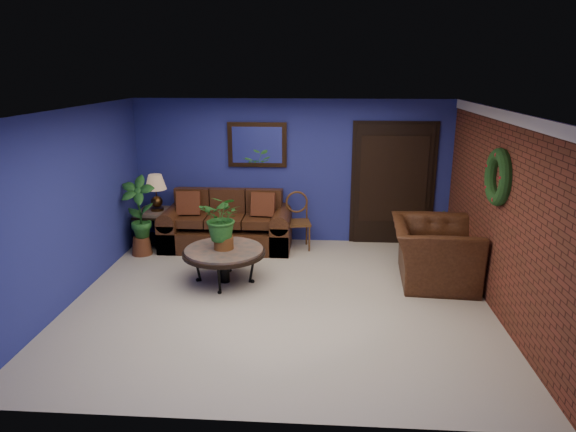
# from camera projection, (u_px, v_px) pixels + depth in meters

# --- Properties ---
(floor) EXTENTS (5.50, 5.50, 0.00)m
(floor) POSITION_uv_depth(u_px,v_px,m) (281.00, 299.00, 6.90)
(floor) COLOR beige
(floor) RESTS_ON ground
(wall_back) EXTENTS (5.50, 0.04, 2.50)m
(wall_back) POSITION_uv_depth(u_px,v_px,m) (292.00, 172.00, 8.95)
(wall_back) COLOR navy
(wall_back) RESTS_ON ground
(wall_left) EXTENTS (0.04, 5.00, 2.50)m
(wall_left) POSITION_uv_depth(u_px,v_px,m) (72.00, 206.00, 6.73)
(wall_left) COLOR navy
(wall_left) RESTS_ON ground
(wall_right_brick) EXTENTS (0.04, 5.00, 2.50)m
(wall_right_brick) POSITION_uv_depth(u_px,v_px,m) (500.00, 214.00, 6.37)
(wall_right_brick) COLOR maroon
(wall_right_brick) RESTS_ON ground
(ceiling) EXTENTS (5.50, 5.00, 0.02)m
(ceiling) POSITION_uv_depth(u_px,v_px,m) (280.00, 110.00, 6.21)
(ceiling) COLOR silver
(ceiling) RESTS_ON wall_back
(crown_molding) EXTENTS (0.03, 5.00, 0.14)m
(crown_molding) POSITION_uv_depth(u_px,v_px,m) (509.00, 117.00, 6.05)
(crown_molding) COLOR white
(crown_molding) RESTS_ON wall_right_brick
(wall_mirror) EXTENTS (1.02, 0.06, 0.77)m
(wall_mirror) POSITION_uv_depth(u_px,v_px,m) (257.00, 145.00, 8.82)
(wall_mirror) COLOR #412812
(wall_mirror) RESTS_ON wall_back
(closet_door) EXTENTS (1.44, 0.06, 2.18)m
(closet_door) POSITION_uv_depth(u_px,v_px,m) (393.00, 185.00, 8.86)
(closet_door) COLOR black
(closet_door) RESTS_ON wall_back
(wreath) EXTENTS (0.16, 0.72, 0.72)m
(wreath) POSITION_uv_depth(u_px,v_px,m) (498.00, 177.00, 6.30)
(wreath) COLOR black
(wreath) RESTS_ON wall_right_brick
(sofa) EXTENTS (2.19, 0.95, 0.99)m
(sofa) POSITION_uv_depth(u_px,v_px,m) (228.00, 228.00, 8.88)
(sofa) COLOR #4C2915
(sofa) RESTS_ON ground
(coffee_table) EXTENTS (1.19, 1.19, 0.51)m
(coffee_table) POSITION_uv_depth(u_px,v_px,m) (224.00, 253.00, 7.33)
(coffee_table) COLOR #4A4641
(coffee_table) RESTS_ON ground
(end_table) EXTENTS (0.69, 0.69, 0.63)m
(end_table) POSITION_uv_depth(u_px,v_px,m) (158.00, 218.00, 8.88)
(end_table) COLOR #4A4641
(end_table) RESTS_ON ground
(table_lamp) EXTENTS (0.36, 0.36, 0.60)m
(table_lamp) POSITION_uv_depth(u_px,v_px,m) (156.00, 188.00, 8.73)
(table_lamp) COLOR #412812
(table_lamp) RESTS_ON end_table
(side_chair) EXTENTS (0.47, 0.47, 0.97)m
(side_chair) POSITION_uv_depth(u_px,v_px,m) (297.00, 217.00, 8.77)
(side_chair) COLOR brown
(side_chair) RESTS_ON ground
(armchair) EXTENTS (1.26, 1.42, 0.87)m
(armchair) POSITION_uv_depth(u_px,v_px,m) (434.00, 252.00, 7.38)
(armchair) COLOR #4C2915
(armchair) RESTS_ON ground
(coffee_plant) EXTENTS (0.69, 0.63, 0.80)m
(coffee_plant) POSITION_uv_depth(u_px,v_px,m) (223.00, 219.00, 7.20)
(coffee_plant) COLOR brown
(coffee_plant) RESTS_ON coffee_table
(floor_plant) EXTENTS (0.41, 0.34, 0.82)m
(floor_plant) POSITION_uv_depth(u_px,v_px,m) (434.00, 232.00, 8.32)
(floor_plant) COLOR brown
(floor_plant) RESTS_ON ground
(tall_plant) EXTENTS (0.59, 0.42, 1.32)m
(tall_plant) POSITION_uv_depth(u_px,v_px,m) (139.00, 214.00, 8.38)
(tall_plant) COLOR brown
(tall_plant) RESTS_ON ground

